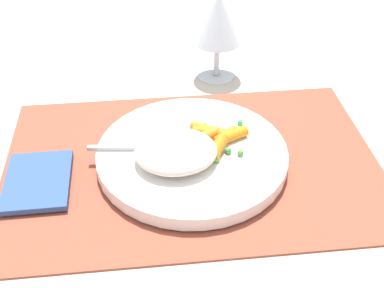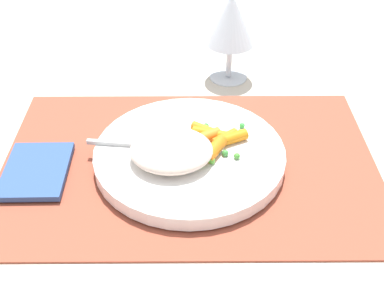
% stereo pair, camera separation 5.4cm
% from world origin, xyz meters
% --- Properties ---
extents(ground_plane, '(2.40, 2.40, 0.00)m').
position_xyz_m(ground_plane, '(0.00, 0.00, 0.00)').
color(ground_plane, beige).
extents(placemat, '(0.51, 0.34, 0.01)m').
position_xyz_m(placemat, '(0.00, 0.00, 0.00)').
color(placemat, '#9E4733').
rests_on(placemat, ground_plane).
extents(plate, '(0.26, 0.26, 0.02)m').
position_xyz_m(plate, '(0.00, 0.00, 0.02)').
color(plate, white).
rests_on(plate, placemat).
extents(rice_mound, '(0.11, 0.09, 0.03)m').
position_xyz_m(rice_mound, '(-0.02, -0.02, 0.04)').
color(rice_mound, beige).
rests_on(rice_mound, plate).
extents(carrot_portion, '(0.09, 0.09, 0.02)m').
position_xyz_m(carrot_portion, '(0.03, 0.01, 0.03)').
color(carrot_portion, orange).
rests_on(carrot_portion, plate).
extents(pea_scatter, '(0.09, 0.09, 0.01)m').
position_xyz_m(pea_scatter, '(0.03, -0.00, 0.03)').
color(pea_scatter, green).
rests_on(pea_scatter, plate).
extents(fork, '(0.19, 0.03, 0.01)m').
position_xyz_m(fork, '(-0.03, 0.00, 0.03)').
color(fork, '#BBBBBB').
rests_on(fork, plate).
extents(wine_glass, '(0.08, 0.08, 0.15)m').
position_xyz_m(wine_glass, '(0.07, 0.23, 0.10)').
color(wine_glass, silver).
rests_on(wine_glass, ground_plane).
extents(napkin, '(0.08, 0.11, 0.01)m').
position_xyz_m(napkin, '(-0.20, -0.02, 0.01)').
color(napkin, '#33518C').
rests_on(napkin, placemat).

